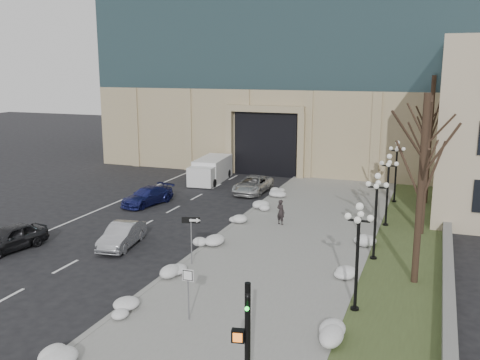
% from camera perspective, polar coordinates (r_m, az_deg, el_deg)
% --- Properties ---
extents(ground, '(160.00, 160.00, 0.00)m').
position_cam_1_polar(ground, '(21.40, -14.21, -16.66)').
color(ground, black).
rests_on(ground, ground).
extents(sidewalk, '(9.00, 40.00, 0.12)m').
position_cam_1_polar(sidewalk, '(31.85, 5.69, -6.46)').
color(sidewalk, gray).
rests_on(sidewalk, ground).
extents(curb, '(0.30, 40.00, 0.14)m').
position_cam_1_polar(curb, '(33.21, -1.87, -5.61)').
color(curb, gray).
rests_on(curb, ground).
extents(grass_strip, '(4.00, 40.00, 0.10)m').
position_cam_1_polar(grass_strip, '(30.96, 17.50, -7.56)').
color(grass_strip, '#3A4723').
rests_on(grass_strip, ground).
extents(stone_wall, '(0.50, 30.00, 0.70)m').
position_cam_1_polar(stone_wall, '(32.77, 21.24, -6.19)').
color(stone_wall, gray).
rests_on(stone_wall, ground).
extents(car_a, '(2.56, 4.52, 1.45)m').
position_cam_1_polar(car_a, '(32.72, -23.32, -5.69)').
color(car_a, black).
rests_on(car_a, ground).
extents(car_b, '(2.06, 4.27, 1.35)m').
position_cam_1_polar(car_b, '(31.41, -12.50, -5.79)').
color(car_b, '#9D9FA5').
rests_on(car_b, ground).
extents(car_c, '(2.82, 4.80, 1.31)m').
position_cam_1_polar(car_c, '(40.41, -9.86, -1.70)').
color(car_c, navy).
rests_on(car_c, ground).
extents(car_d, '(2.37, 4.93, 1.36)m').
position_cam_1_polar(car_d, '(43.50, 1.38, -0.51)').
color(car_d, '#BDBDBD').
rests_on(car_d, ground).
extents(car_e, '(2.12, 4.35, 1.43)m').
position_cam_1_polar(car_e, '(47.34, -3.81, 0.56)').
color(car_e, '#323338').
rests_on(car_e, ground).
extents(pedestrian, '(0.71, 0.61, 1.64)m').
position_cam_1_polar(pedestrian, '(34.56, 4.37, -3.42)').
color(pedestrian, black).
rests_on(pedestrian, sidewalk).
extents(box_truck, '(2.79, 6.60, 2.04)m').
position_cam_1_polar(box_truck, '(47.88, -3.15, 1.03)').
color(box_truck, silver).
rests_on(box_truck, ground).
extents(one_way_sign, '(0.99, 0.41, 2.64)m').
position_cam_1_polar(one_way_sign, '(27.38, -4.91, -4.91)').
color(one_way_sign, slate).
rests_on(one_way_sign, ground).
extents(keep_sign, '(0.49, 0.07, 2.26)m').
position_cam_1_polar(keep_sign, '(21.77, -5.55, -10.95)').
color(keep_sign, slate).
rests_on(keep_sign, ground).
extents(traffic_signal, '(0.74, 0.98, 4.31)m').
position_cam_1_polar(traffic_signal, '(15.98, 0.66, -18.08)').
color(traffic_signal, black).
rests_on(traffic_signal, ground).
extents(snow_clump_b, '(1.10, 1.60, 0.36)m').
position_cam_1_polar(snow_clump_b, '(23.22, -11.94, -13.33)').
color(snow_clump_b, silver).
rests_on(snow_clump_b, sidewalk).
extents(snow_clump_c, '(1.10, 1.60, 0.36)m').
position_cam_1_polar(snow_clump_c, '(26.59, -7.52, -9.79)').
color(snow_clump_c, silver).
rests_on(snow_clump_c, sidewalk).
extents(snow_clump_d, '(1.10, 1.60, 0.36)m').
position_cam_1_polar(snow_clump_d, '(30.85, -3.40, -6.58)').
color(snow_clump_d, silver).
rests_on(snow_clump_d, sidewalk).
extents(snow_clump_e, '(1.10, 1.60, 0.36)m').
position_cam_1_polar(snow_clump_e, '(35.19, -0.20, -4.18)').
color(snow_clump_e, silver).
rests_on(snow_clump_e, sidewalk).
extents(snow_clump_f, '(1.10, 1.60, 0.36)m').
position_cam_1_polar(snow_clump_f, '(38.27, 2.31, -2.85)').
color(snow_clump_f, silver).
rests_on(snow_clump_f, sidewalk).
extents(snow_clump_g, '(1.10, 1.60, 0.36)m').
position_cam_1_polar(snow_clump_g, '(42.90, 3.97, -1.23)').
color(snow_clump_g, silver).
rests_on(snow_clump_g, sidewalk).
extents(snow_clump_h, '(1.10, 1.60, 0.36)m').
position_cam_1_polar(snow_clump_h, '(20.93, 9.45, -16.20)').
color(snow_clump_h, silver).
rests_on(snow_clump_h, sidewalk).
extents(snow_clump_i, '(1.10, 1.60, 0.36)m').
position_cam_1_polar(snow_clump_i, '(26.71, 11.47, -9.84)').
color(snow_clump_i, silver).
rests_on(snow_clump_i, sidewalk).
extents(snow_clump_j, '(1.10, 1.60, 0.36)m').
position_cam_1_polar(snow_clump_j, '(31.77, 13.50, -6.34)').
color(snow_clump_j, silver).
rests_on(snow_clump_j, sidewalk).
extents(snow_clump_k, '(1.10, 1.60, 0.36)m').
position_cam_1_polar(snow_clump_k, '(41.96, 4.06, -1.53)').
color(snow_clump_k, silver).
rests_on(snow_clump_k, sidewalk).
extents(lamppost_a, '(1.18, 1.18, 4.76)m').
position_cam_1_polar(lamppost_a, '(22.57, 12.47, -6.52)').
color(lamppost_a, black).
rests_on(lamppost_a, ground).
extents(lamppost_b, '(1.18, 1.18, 4.76)m').
position_cam_1_polar(lamppost_b, '(28.77, 14.33, -2.56)').
color(lamppost_b, black).
rests_on(lamppost_b, ground).
extents(lamppost_c, '(1.18, 1.18, 4.76)m').
position_cam_1_polar(lamppost_c, '(35.08, 15.52, -0.01)').
color(lamppost_c, black).
rests_on(lamppost_c, ground).
extents(lamppost_d, '(1.18, 1.18, 4.76)m').
position_cam_1_polar(lamppost_d, '(41.45, 16.34, 1.75)').
color(lamppost_d, black).
rests_on(lamppost_d, ground).
extents(tree_near, '(3.20, 3.20, 9.00)m').
position_cam_1_polar(tree_near, '(25.62, 18.91, 1.69)').
color(tree_near, black).
rests_on(tree_near, ground).
extents(tree_mid, '(3.20, 3.20, 8.50)m').
position_cam_1_polar(tree_mid, '(33.58, 19.33, 3.43)').
color(tree_mid, black).
rests_on(tree_mid, ground).
extents(tree_far, '(3.20, 3.20, 9.50)m').
position_cam_1_polar(tree_far, '(41.44, 19.69, 5.84)').
color(tree_far, black).
rests_on(tree_far, ground).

